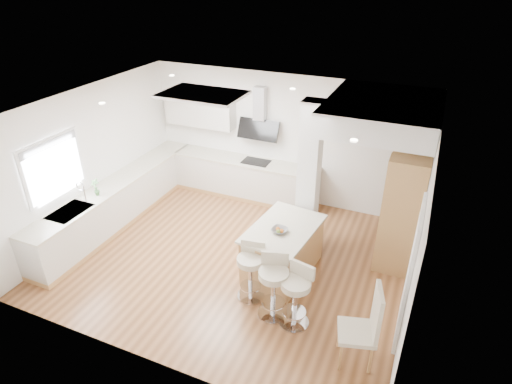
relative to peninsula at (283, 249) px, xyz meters
The scene contains 18 objects.
ground 1.04m from the peninsula, behind, with size 6.00×6.00×0.00m, color #945E37.
ceiling 1.04m from the peninsula, behind, with size 6.00×5.00×0.02m, color white.
wall_back 2.84m from the peninsula, 110.56° to the left, with size 6.00×0.04×2.80m, color white.
wall_left 4.05m from the peninsula, behind, with size 0.04×5.00×2.80m, color white.
wall_right 2.27m from the peninsula, ahead, with size 0.04×5.00×2.80m, color white.
skylight 2.96m from the peninsula, 160.70° to the left, with size 4.10×2.10×0.06m.
window_left 4.18m from the peninsula, 167.08° to the right, with size 0.06×1.28×1.07m.
doorway_right 2.19m from the peninsula, 16.28° to the right, with size 0.05×1.00×2.10m.
counter_left 3.65m from the peninsula, behind, with size 0.63×4.50×1.35m.
counter_back 2.91m from the peninsula, 129.75° to the left, with size 3.62×0.63×2.50m.
pillar 1.35m from the peninsula, 83.44° to the left, with size 0.35×0.35×2.80m.
soffit 2.82m from the peninsula, 50.48° to the left, with size 1.78×2.20×0.40m.
oven_column 2.21m from the peninsula, 35.40° to the left, with size 0.63×1.21×2.10m.
peninsula is the anchor object (origin of this frame).
bar_stool_a 0.84m from the peninsula, 107.02° to the right, with size 0.50×0.50×0.98m.
bar_stool_b 1.05m from the peninsula, 77.59° to the right, with size 0.58×0.58×1.05m.
bar_stool_c 1.22m from the peninsula, 60.98° to the right, with size 0.54×0.54×1.01m.
dining_chair 2.14m from the peninsula, 39.75° to the right, with size 0.59×0.59×1.24m.
Camera 1 is at (2.85, -5.61, 4.79)m, focal length 30.00 mm.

